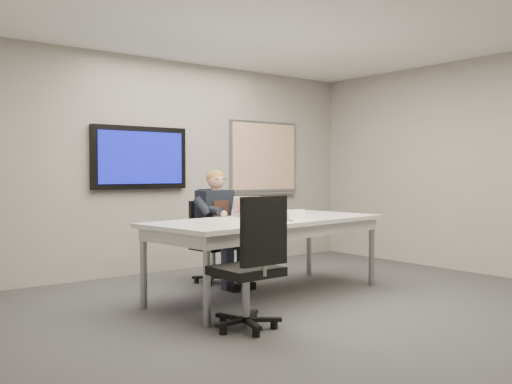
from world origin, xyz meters
TOP-DOWN VIEW (x-y plane):
  - floor at (0.00, 0.00)m, footprint 6.00×6.00m
  - ceiling at (0.00, 0.00)m, footprint 6.00×6.00m
  - wall_back at (0.00, 3.00)m, footprint 6.00×0.02m
  - wall_right at (3.00, 0.00)m, footprint 0.02×6.00m
  - conference_table at (-0.02, 0.96)m, footprint 2.79×1.44m
  - tv_display at (-0.50, 2.95)m, footprint 1.30×0.09m
  - whiteboard at (1.55, 2.97)m, footprint 1.25×0.08m
  - office_chair_far at (-0.06, 1.98)m, footprint 0.52×0.52m
  - office_chair_near at (-0.98, 0.04)m, footprint 0.54×0.54m
  - seated_person at (-0.06, 1.73)m, footprint 0.42×0.72m
  - laptop at (-0.03, 1.26)m, footprint 0.34×0.33m
  - name_tent at (0.22, 0.79)m, footprint 0.24×0.07m
  - pen at (-0.02, 0.63)m, footprint 0.01×0.13m

SIDE VIEW (x-z plane):
  - floor at x=0.00m, z-range -0.01..0.01m
  - office_chair_far at x=-0.06m, z-range -0.18..0.79m
  - office_chair_near at x=-0.98m, z-range -0.21..0.91m
  - seated_person at x=-0.06m, z-range -0.13..1.21m
  - conference_table at x=-0.02m, z-range 0.32..1.14m
  - pen at x=-0.02m, z-range 0.83..0.84m
  - name_tent at x=0.22m, z-range 0.83..0.92m
  - laptop at x=-0.03m, z-range 0.77..0.99m
  - wall_back at x=0.00m, z-range 0.00..2.80m
  - wall_right at x=3.00m, z-range 0.00..2.80m
  - tv_display at x=-0.50m, z-range 1.10..1.90m
  - whiteboard at x=1.55m, z-range 0.98..2.08m
  - ceiling at x=0.00m, z-range 2.79..2.81m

